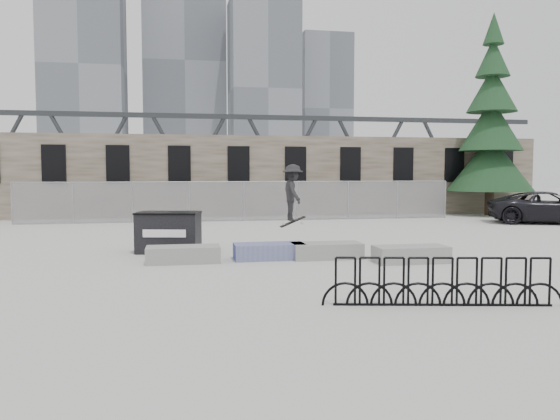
% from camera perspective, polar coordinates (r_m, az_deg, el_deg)
% --- Properties ---
extents(ground, '(120.00, 120.00, 0.00)m').
position_cam_1_polar(ground, '(15.51, 1.57, -5.23)').
color(ground, '#B2B3AD').
rests_on(ground, ground).
extents(stone_wall, '(36.00, 2.58, 4.50)m').
position_cam_1_polar(stone_wall, '(31.38, -4.58, 3.56)').
color(stone_wall, brown).
rests_on(stone_wall, ground).
extents(chainlink_fence, '(22.06, 0.06, 2.02)m').
position_cam_1_polar(chainlink_fence, '(27.70, -3.79, 0.99)').
color(chainlink_fence, gray).
rests_on(chainlink_fence, ground).
extents(planter_far_left, '(2.00, 0.90, 0.45)m').
position_cam_1_polar(planter_far_left, '(15.26, -10.08, -4.51)').
color(planter_far_left, gray).
rests_on(planter_far_left, ground).
extents(planter_center_left, '(2.00, 0.90, 0.45)m').
position_cam_1_polar(planter_center_left, '(15.61, -1.14, -4.26)').
color(planter_center_left, '#303B90').
rests_on(planter_center_left, ground).
extents(planter_center_right, '(2.00, 0.90, 0.45)m').
position_cam_1_polar(planter_center_right, '(15.81, 4.88, -4.17)').
color(planter_center_right, gray).
rests_on(planter_center_right, ground).
extents(planter_offset, '(2.00, 0.90, 0.45)m').
position_cam_1_polar(planter_offset, '(15.49, 13.51, -4.44)').
color(planter_offset, gray).
rests_on(planter_offset, ground).
extents(dumpster, '(2.11, 1.53, 1.25)m').
position_cam_1_polar(dumpster, '(17.24, -11.55, -2.26)').
color(dumpster, black).
rests_on(dumpster, ground).
extents(bike_rack, '(4.41, 0.93, 0.90)m').
position_cam_1_polar(bike_rack, '(10.64, 16.61, -7.27)').
color(bike_rack, black).
rests_on(bike_rack, ground).
extents(spruce_tree, '(4.81, 4.81, 11.50)m').
position_cam_1_polar(spruce_tree, '(33.76, 21.18, 7.38)').
color(spruce_tree, '#38281E').
rests_on(spruce_tree, ground).
extents(skyline_towers, '(58.00, 28.00, 48.00)m').
position_cam_1_polar(skyline_towers, '(110.34, -9.37, 13.50)').
color(skyline_towers, slate).
rests_on(skyline_towers, ground).
extents(truss_bridge, '(70.00, 3.00, 9.80)m').
position_cam_1_polar(truss_bridge, '(71.23, 0.28, 5.32)').
color(truss_bridge, '#2D3033').
rests_on(truss_bridge, ground).
extents(suv, '(6.10, 4.48, 1.54)m').
position_cam_1_polar(suv, '(29.44, 26.33, 0.24)').
color(suv, black).
rests_on(suv, ground).
extents(skateboarder, '(0.78, 1.12, 1.86)m').
position_cam_1_polar(skateboarder, '(16.06, 1.35, 1.82)').
color(skateboarder, black).
rests_on(skateboarder, ground).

